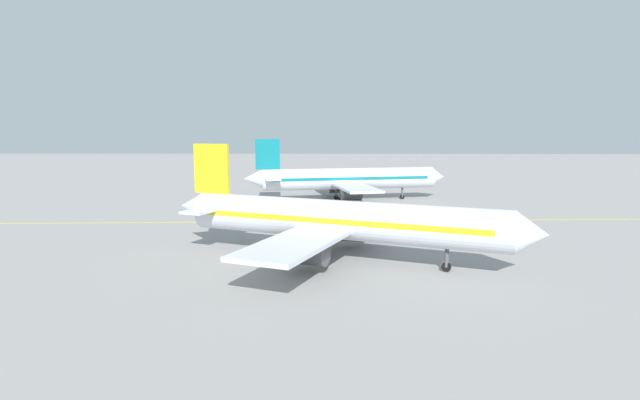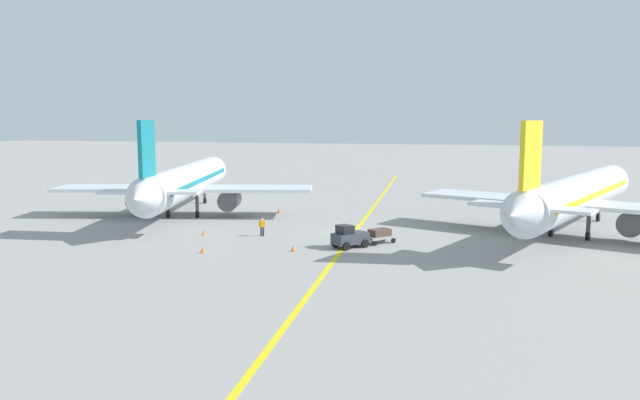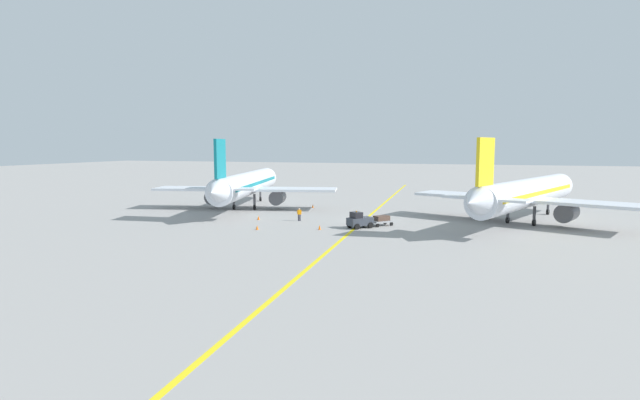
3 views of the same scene
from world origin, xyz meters
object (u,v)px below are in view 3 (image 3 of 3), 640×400
at_px(airplane_at_gate, 246,185).
at_px(traffic_cone_near_nose, 313,206).
at_px(airplane_adjacent_stand, 526,194).
at_px(baggage_cart_trailing, 382,220).
at_px(ground_crew_worker, 299,214).
at_px(traffic_cone_mid_apron, 320,227).
at_px(traffic_cone_far_edge, 257,227).
at_px(baggage_tug_dark, 359,220).
at_px(traffic_cone_by_wingtip, 258,218).

xyz_separation_m(airplane_at_gate, traffic_cone_near_nose, (9.55, 3.94, -3.43)).
bearing_deg(airplane_at_gate, airplane_adjacent_stand, -3.53).
bearing_deg(airplane_adjacent_stand, baggage_cart_trailing, -155.41).
relative_size(airplane_adjacent_stand, baggage_cart_trailing, 11.85).
xyz_separation_m(ground_crew_worker, traffic_cone_mid_apron, (4.61, -5.62, -0.63)).
bearing_deg(airplane_adjacent_stand, traffic_cone_far_edge, -153.49).
distance_m(baggage_tug_dark, traffic_cone_by_wingtip, 14.40).
relative_size(baggage_tug_dark, baggage_cart_trailing, 1.13).
relative_size(traffic_cone_near_nose, traffic_cone_far_edge, 1.00).
bearing_deg(traffic_cone_by_wingtip, baggage_cart_trailing, 0.77).
bearing_deg(airplane_adjacent_stand, traffic_cone_mid_apron, -151.17).
height_order(airplane_adjacent_stand, baggage_tug_dark, airplane_adjacent_stand).
distance_m(airplane_at_gate, traffic_cone_far_edge, 20.42).
xyz_separation_m(airplane_adjacent_stand, traffic_cone_by_wingtip, (-33.23, -7.92, -3.43)).
height_order(baggage_cart_trailing, traffic_cone_mid_apron, baggage_cart_trailing).
xyz_separation_m(traffic_cone_mid_apron, traffic_cone_far_edge, (-6.93, -2.26, 0.00)).
height_order(baggage_cart_trailing, traffic_cone_near_nose, baggage_cart_trailing).
xyz_separation_m(traffic_cone_near_nose, traffic_cone_by_wingtip, (-2.71, -14.34, 0.00)).
height_order(airplane_at_gate, baggage_tug_dark, airplane_at_gate).
bearing_deg(ground_crew_worker, traffic_cone_near_nose, 101.49).
bearing_deg(airplane_adjacent_stand, airplane_at_gate, 176.47).
bearing_deg(traffic_cone_near_nose, baggage_tug_dark, -55.26).
bearing_deg(traffic_cone_near_nose, traffic_cone_far_edge, -88.85).
bearing_deg(traffic_cone_far_edge, airplane_at_gate, 119.72).
distance_m(airplane_at_gate, traffic_cone_near_nose, 10.89).
bearing_deg(ground_crew_worker, airplane_adjacent_stand, 14.41).
xyz_separation_m(airplane_adjacent_stand, ground_crew_worker, (-27.76, -7.13, -2.80)).
height_order(baggage_tug_dark, baggage_cart_trailing, baggage_tug_dark).
height_order(traffic_cone_near_nose, traffic_cone_mid_apron, same).
bearing_deg(traffic_cone_mid_apron, ground_crew_worker, 129.36).
height_order(baggage_tug_dark, ground_crew_worker, baggage_tug_dark).
relative_size(baggage_tug_dark, traffic_cone_far_edge, 5.89).
distance_m(baggage_tug_dark, baggage_cart_trailing, 3.30).
height_order(baggage_tug_dark, traffic_cone_far_edge, baggage_tug_dark).
distance_m(airplane_adjacent_stand, traffic_cone_mid_apron, 26.66).
relative_size(airplane_at_gate, traffic_cone_mid_apron, 64.12).
distance_m(airplane_at_gate, baggage_cart_trailing, 25.53).
xyz_separation_m(baggage_tug_dark, traffic_cone_far_edge, (-11.07, -4.84, -0.63)).
xyz_separation_m(airplane_adjacent_stand, baggage_cart_trailing, (-16.83, -7.70, -2.95)).
xyz_separation_m(baggage_tug_dark, traffic_cone_by_wingtip, (-14.21, 2.25, -0.63)).
height_order(baggage_cart_trailing, traffic_cone_by_wingtip, baggage_cart_trailing).
bearing_deg(ground_crew_worker, baggage_cart_trailing, -2.98).
bearing_deg(baggage_tug_dark, traffic_cone_far_edge, -156.38).
relative_size(baggage_cart_trailing, traffic_cone_mid_apron, 5.23).
distance_m(airplane_adjacent_stand, baggage_tug_dark, 21.75).
bearing_deg(airplane_at_gate, traffic_cone_near_nose, 22.43).
relative_size(baggage_cart_trailing, traffic_cone_by_wingtip, 5.23).
height_order(airplane_at_gate, ground_crew_worker, airplane_at_gate).
bearing_deg(baggage_cart_trailing, baggage_tug_dark, -131.54).
height_order(ground_crew_worker, traffic_cone_near_nose, ground_crew_worker).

